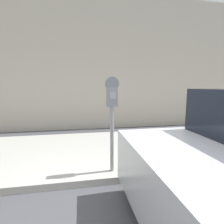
% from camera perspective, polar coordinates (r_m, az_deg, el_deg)
% --- Properties ---
extents(ground_plane, '(60.00, 60.00, 0.00)m').
position_cam_1_polar(ground_plane, '(2.40, 2.25, -32.59)').
color(ground_plane, '#47474C').
extents(sidewalk, '(24.00, 2.80, 0.12)m').
position_cam_1_polar(sidewalk, '(4.26, -4.32, -12.38)').
color(sidewalk, '#ADAAA3').
rests_on(sidewalk, ground_plane).
extents(building_facade, '(24.00, 0.30, 4.75)m').
position_cam_1_polar(building_facade, '(6.59, -6.97, 15.40)').
color(building_facade, beige).
rests_on(building_facade, ground_plane).
extents(parking_meter, '(0.21, 0.13, 1.60)m').
position_cam_1_polar(parking_meter, '(2.87, 0.00, 2.28)').
color(parking_meter, gray).
rests_on(parking_meter, sidewalk).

